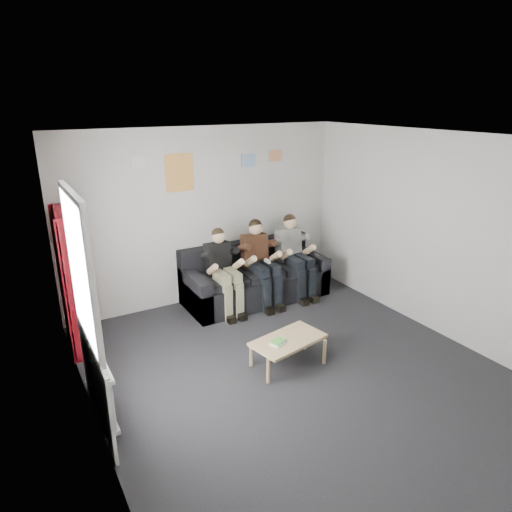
{
  "coord_description": "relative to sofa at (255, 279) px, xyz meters",
  "views": [
    {
      "loc": [
        -2.75,
        -3.83,
        3.09
      ],
      "look_at": [
        0.2,
        1.3,
        1.02
      ],
      "focal_mm": 32.0,
      "sensor_mm": 36.0,
      "label": 1
    }
  ],
  "objects": [
    {
      "name": "radiator",
      "position": [
        -2.77,
        -1.87,
        0.03
      ],
      "size": [
        0.1,
        0.64,
        0.6
      ],
      "color": "silver",
      "rests_on": "ground"
    },
    {
      "name": "poster_sign",
      "position": [
        -1.62,
        0.42,
        1.93
      ],
      "size": [
        0.2,
        0.01,
        0.14
      ],
      "primitive_type": "cube",
      "color": "white",
      "rests_on": "room_shell"
    },
    {
      "name": "coffee_table",
      "position": [
        -0.63,
        -1.91,
        -0.01
      ],
      "size": [
        0.89,
        0.49,
        0.36
      ],
      "rotation": [
        0.0,
        0.0,
        0.19
      ],
      "color": "tan",
      "rests_on": "ground"
    },
    {
      "name": "bookshelf",
      "position": [
        -2.7,
        -0.2,
        0.6
      ],
      "size": [
        0.27,
        0.82,
        1.83
      ],
      "rotation": [
        0.0,
        0.0,
        -0.09
      ],
      "color": "maroon",
      "rests_on": "ground"
    },
    {
      "name": "person_left",
      "position": [
        -0.64,
        -0.2,
        0.33
      ],
      "size": [
        0.37,
        0.79,
        1.27
      ],
      "rotation": [
        0.0,
        0.0,
        0.0
      ],
      "color": "black",
      "rests_on": "sofa"
    },
    {
      "name": "game_cases",
      "position": [
        -0.8,
        -1.94,
        0.05
      ],
      "size": [
        0.2,
        0.16,
        0.03
      ],
      "rotation": [
        0.0,
        0.0,
        0.32
      ],
      "color": "white",
      "rests_on": "coffee_table"
    },
    {
      "name": "room_shell",
      "position": [
        -0.62,
        -2.07,
        1.03
      ],
      "size": [
        5.0,
        5.0,
        5.0
      ],
      "color": "black",
      "rests_on": "ground"
    },
    {
      "name": "person_right",
      "position": [
        0.64,
        -0.2,
        0.35
      ],
      "size": [
        0.39,
        0.84,
        1.32
      ],
      "rotation": [
        0.0,
        0.0,
        -0.01
      ],
      "color": "white",
      "rests_on": "sofa"
    },
    {
      "name": "window",
      "position": [
        -2.84,
        -1.87,
        0.71
      ],
      "size": [
        0.05,
        1.3,
        2.36
      ],
      "color": "white",
      "rests_on": "room_shell"
    },
    {
      "name": "person_middle",
      "position": [
        0.0,
        -0.2,
        0.35
      ],
      "size": [
        0.39,
        0.84,
        1.32
      ],
      "rotation": [
        0.0,
        0.0,
        -0.16
      ],
      "color": "#432616",
      "rests_on": "sofa"
    },
    {
      "name": "sofa",
      "position": [
        0.0,
        0.0,
        0.0
      ],
      "size": [
        2.28,
        0.93,
        0.88
      ],
      "color": "black",
      "rests_on": "ground"
    },
    {
      "name": "poster_pink",
      "position": [
        0.63,
        0.42,
        1.88
      ],
      "size": [
        0.22,
        0.01,
        0.18
      ],
      "primitive_type": "cube",
      "color": "#BE3B78",
      "rests_on": "room_shell"
    },
    {
      "name": "poster_large",
      "position": [
        -1.02,
        0.42,
        1.73
      ],
      "size": [
        0.42,
        0.01,
        0.55
      ],
      "primitive_type": "cube",
      "color": "#E5BB50",
      "rests_on": "room_shell"
    },
    {
      "name": "poster_blue",
      "position": [
        0.13,
        0.42,
        1.83
      ],
      "size": [
        0.25,
        0.01,
        0.2
      ],
      "primitive_type": "cube",
      "color": "#3E93D5",
      "rests_on": "room_shell"
    }
  ]
}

